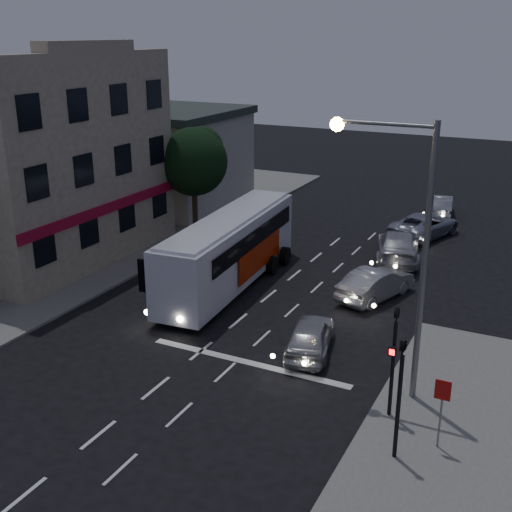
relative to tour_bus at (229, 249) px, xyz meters
The scene contains 16 objects.
ground 8.86m from the tour_bus, 75.07° to the right, with size 120.00×120.00×0.00m, color black.
sidewalk_far 10.92m from the tour_bus, behind, with size 12.00×50.00×0.12m, color slate.
road_markings 6.44m from the tour_bus, 55.21° to the right, with size 8.00×30.55×0.01m.
tour_bus is the anchor object (origin of this frame).
car_suv 7.60m from the tour_bus, 37.53° to the right, with size 1.58×3.92×1.33m, color #BDBDBF.
car_sedan_a 6.96m from the tour_bus, 13.20° to the left, with size 1.50×4.31×1.42m, color silver.
car_sedan_b 9.59m from the tour_bus, 49.01° to the left, with size 2.17×5.34×1.55m, color #BBBAC0.
car_sedan_c 13.67m from the tour_bus, 61.07° to the left, with size 2.36×5.13×1.43m, color #9398A8.
car_extra 18.15m from the tour_bus, 68.86° to the left, with size 1.49×4.29×1.41m, color #A1A1A6.
traffic_signal_main 12.44m from the tour_bus, 37.68° to the right, with size 0.25×0.35×4.10m.
traffic_signal_side 14.24m from the tour_bus, 42.26° to the right, with size 0.18×0.15×4.10m.
regulatory_sign 14.39m from the tour_bus, 36.74° to the right, with size 0.45×0.12×2.20m.
streetlight 12.04m from the tour_bus, 32.80° to the right, with size 3.32×0.44×9.00m.
main_building 12.19m from the tour_bus, behind, with size 10.12×12.00×11.00m.
low_building_north 16.26m from the tour_bus, 134.10° to the left, with size 9.40×9.40×6.50m.
street_tree 9.32m from the tour_bus, 131.93° to the left, with size 4.00×4.00×6.20m.
Camera 1 is at (11.58, -16.62, 11.49)m, focal length 45.00 mm.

